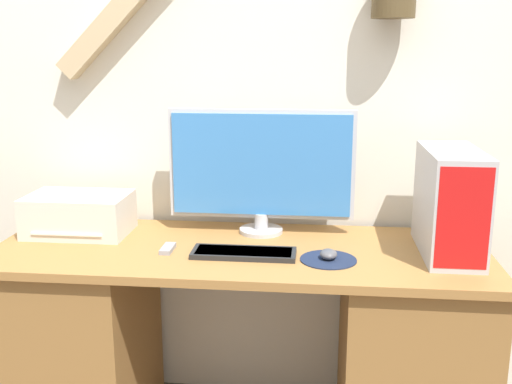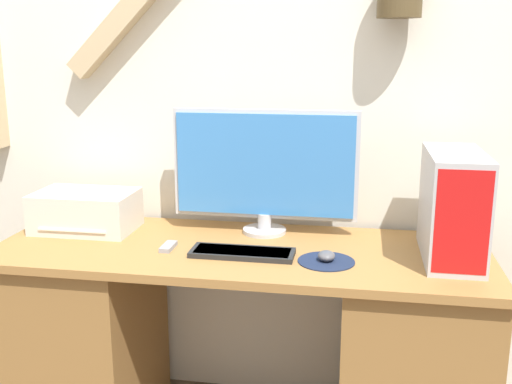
{
  "view_description": "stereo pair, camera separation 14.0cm",
  "coord_description": "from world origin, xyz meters",
  "px_view_note": "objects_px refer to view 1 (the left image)",
  "views": [
    {
      "loc": [
        0.27,
        -1.71,
        1.48
      ],
      "look_at": [
        0.06,
        0.32,
        0.98
      ],
      "focal_mm": 42.0,
      "sensor_mm": 36.0,
      "label": 1
    },
    {
      "loc": [
        0.41,
        -1.69,
        1.48
      ],
      "look_at": [
        0.06,
        0.32,
        0.98
      ],
      "focal_mm": 42.0,
      "sensor_mm": 36.0,
      "label": 2
    }
  ],
  "objects_px": {
    "keyboard": "(244,253)",
    "computer_tower": "(450,203)",
    "remote_control": "(168,249)",
    "mouse": "(329,254)",
    "printer": "(79,214)",
    "monitor": "(261,168)"
  },
  "relations": [
    {
      "from": "monitor",
      "to": "mouse",
      "type": "bearing_deg",
      "value": -48.23
    },
    {
      "from": "mouse",
      "to": "computer_tower",
      "type": "xyz_separation_m",
      "value": [
        0.41,
        0.11,
        0.16
      ]
    },
    {
      "from": "monitor",
      "to": "mouse",
      "type": "relative_size",
      "value": 9.9
    },
    {
      "from": "keyboard",
      "to": "remote_control",
      "type": "bearing_deg",
      "value": 175.28
    },
    {
      "from": "printer",
      "to": "remote_control",
      "type": "bearing_deg",
      "value": -23.05
    },
    {
      "from": "keyboard",
      "to": "mouse",
      "type": "distance_m",
      "value": 0.29
    },
    {
      "from": "monitor",
      "to": "keyboard",
      "type": "relative_size",
      "value": 1.97
    },
    {
      "from": "keyboard",
      "to": "computer_tower",
      "type": "xyz_separation_m",
      "value": [
        0.7,
        0.1,
        0.17
      ]
    },
    {
      "from": "printer",
      "to": "remote_control",
      "type": "height_order",
      "value": "printer"
    },
    {
      "from": "monitor",
      "to": "keyboard",
      "type": "xyz_separation_m",
      "value": [
        -0.03,
        -0.28,
        -0.25
      ]
    },
    {
      "from": "keyboard",
      "to": "printer",
      "type": "distance_m",
      "value": 0.69
    },
    {
      "from": "keyboard",
      "to": "mouse",
      "type": "height_order",
      "value": "mouse"
    },
    {
      "from": "monitor",
      "to": "computer_tower",
      "type": "distance_m",
      "value": 0.69
    },
    {
      "from": "keyboard",
      "to": "printer",
      "type": "xyz_separation_m",
      "value": [
        -0.66,
        0.19,
        0.07
      ]
    },
    {
      "from": "monitor",
      "to": "remote_control",
      "type": "bearing_deg",
      "value": -140.66
    },
    {
      "from": "mouse",
      "to": "printer",
      "type": "xyz_separation_m",
      "value": [
        -0.95,
        0.2,
        0.06
      ]
    },
    {
      "from": "computer_tower",
      "to": "remote_control",
      "type": "height_order",
      "value": "computer_tower"
    },
    {
      "from": "keyboard",
      "to": "remote_control",
      "type": "relative_size",
      "value": 3.56
    },
    {
      "from": "computer_tower",
      "to": "printer",
      "type": "relative_size",
      "value": 1.08
    },
    {
      "from": "monitor",
      "to": "remote_control",
      "type": "xyz_separation_m",
      "value": [
        -0.31,
        -0.25,
        -0.25
      ]
    },
    {
      "from": "mouse",
      "to": "printer",
      "type": "bearing_deg",
      "value": 168.15
    },
    {
      "from": "monitor",
      "to": "computer_tower",
      "type": "bearing_deg",
      "value": -14.68
    }
  ]
}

